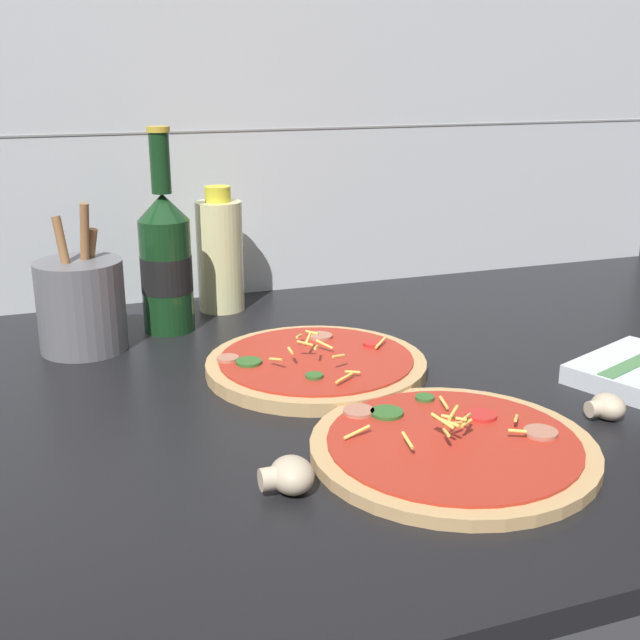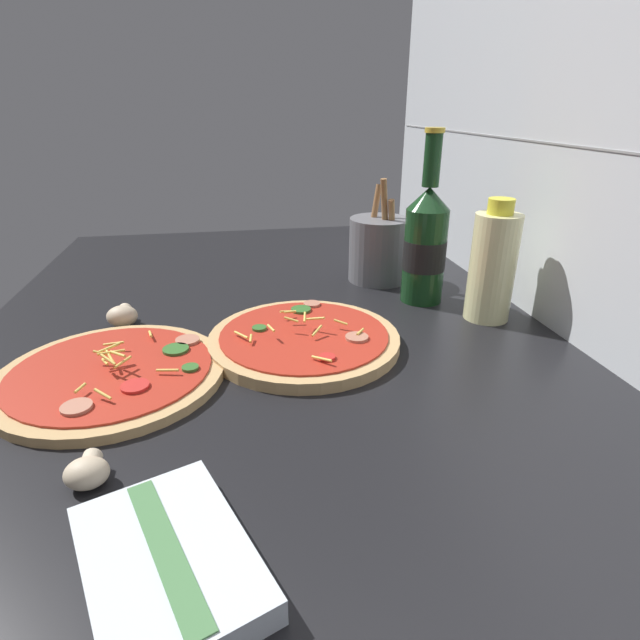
% 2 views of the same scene
% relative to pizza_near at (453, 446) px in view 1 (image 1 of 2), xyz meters
% --- Properties ---
extents(counter_slab, '(1.60, 0.90, 0.03)m').
position_rel_pizza_near_xyz_m(counter_slab, '(-0.01, 0.21, -0.02)').
color(counter_slab, black).
rests_on(counter_slab, ground).
extents(tile_backsplash, '(1.60, 0.01, 0.60)m').
position_rel_pizza_near_xyz_m(tile_backsplash, '(-0.01, 0.66, 0.27)').
color(tile_backsplash, silver).
rests_on(tile_backsplash, ground).
extents(pizza_near, '(0.29, 0.29, 0.04)m').
position_rel_pizza_near_xyz_m(pizza_near, '(0.00, 0.00, 0.00)').
color(pizza_near, tan).
rests_on(pizza_near, counter_slab).
extents(pizza_far, '(0.28, 0.28, 0.05)m').
position_rel_pizza_near_xyz_m(pizza_far, '(-0.06, 0.26, 0.00)').
color(pizza_far, tan).
rests_on(pizza_far, counter_slab).
extents(beer_bottle, '(0.08, 0.08, 0.30)m').
position_rel_pizza_near_xyz_m(beer_bottle, '(-0.20, 0.50, 0.10)').
color(beer_bottle, '#143819').
rests_on(beer_bottle, counter_slab).
extents(oil_bottle, '(0.07, 0.07, 0.20)m').
position_rel_pizza_near_xyz_m(oil_bottle, '(-0.11, 0.58, 0.08)').
color(oil_bottle, beige).
rests_on(oil_bottle, counter_slab).
extents(mushroom_left, '(0.05, 0.05, 0.03)m').
position_rel_pizza_near_xyz_m(mushroom_left, '(-0.18, -0.02, 0.01)').
color(mushroom_left, beige).
rests_on(mushroom_left, counter_slab).
extents(mushroom_right, '(0.04, 0.04, 0.03)m').
position_rel_pizza_near_xyz_m(mushroom_right, '(0.20, 0.02, 0.01)').
color(mushroom_right, beige).
rests_on(mushroom_right, counter_slab).
extents(utensil_crock, '(0.12, 0.12, 0.20)m').
position_rel_pizza_near_xyz_m(utensil_crock, '(-0.33, 0.45, 0.06)').
color(utensil_crock, slate).
rests_on(utensil_crock, counter_slab).
extents(dish_towel, '(0.20, 0.17, 0.03)m').
position_rel_pizza_near_xyz_m(dish_towel, '(0.32, 0.10, 0.00)').
color(dish_towel, silver).
rests_on(dish_towel, counter_slab).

